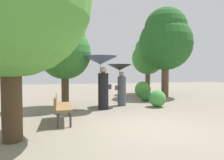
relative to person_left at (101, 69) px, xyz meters
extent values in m
plane|color=gray|center=(0.58, -2.78, -1.62)|extent=(40.00, 40.00, 0.00)
cylinder|color=black|center=(0.09, 0.01, -0.88)|extent=(0.42, 0.42, 1.48)
sphere|color=tan|center=(0.09, 0.01, -0.03)|extent=(0.26, 0.26, 0.26)
cylinder|color=#333338|center=(-0.04, 0.00, -0.23)|extent=(0.02, 0.02, 0.86)
cone|color=#38476B|center=(-0.04, 0.00, 0.37)|extent=(1.38, 1.38, 0.33)
cube|color=#333342|center=(0.36, 0.03, -0.71)|extent=(0.14, 0.10, 0.20)
cylinder|color=#474C56|center=(1.08, 0.66, -0.97)|extent=(0.37, 0.37, 1.31)
sphere|color=tan|center=(1.08, 0.66, -0.21)|extent=(0.23, 0.23, 0.23)
cylinder|color=#333338|center=(0.97, 0.65, -0.40)|extent=(0.02, 0.02, 0.73)
cone|color=black|center=(0.97, 0.65, 0.11)|extent=(1.10, 1.10, 0.27)
cube|color=brown|center=(0.83, 0.64, -0.81)|extent=(0.14, 0.10, 0.20)
cylinder|color=#38383D|center=(-1.34, -2.32, -1.40)|extent=(0.06, 0.06, 0.44)
cylinder|color=#38383D|center=(-1.68, -2.32, -1.40)|extent=(0.06, 0.06, 0.44)
cylinder|color=#38383D|center=(-1.33, -0.98, -1.40)|extent=(0.06, 0.06, 0.44)
cylinder|color=#38383D|center=(-1.67, -0.98, -1.40)|extent=(0.06, 0.06, 0.44)
cube|color=olive|center=(-1.50, -1.65, -1.16)|extent=(0.45, 1.50, 0.08)
cube|color=olive|center=(-1.74, -1.65, -0.97)|extent=(0.07, 1.50, 0.35)
cylinder|color=#42301E|center=(-2.63, -3.11, 0.50)|extent=(0.42, 0.42, 4.24)
cylinder|color=brown|center=(4.25, 4.77, 0.01)|extent=(0.33, 0.33, 3.26)
sphere|color=#387F33|center=(4.25, 4.77, 0.82)|extent=(2.19, 2.19, 2.19)
sphere|color=#387F33|center=(4.25, 4.77, 1.47)|extent=(1.75, 1.75, 1.75)
cylinder|color=#4C3823|center=(-1.41, 0.79, -0.08)|extent=(0.31, 0.31, 3.09)
sphere|color=#2D6B28|center=(-1.41, 0.79, 0.69)|extent=(2.21, 2.21, 2.21)
sphere|color=#2D6B28|center=(-1.41, 0.79, 1.31)|extent=(1.77, 1.77, 1.77)
cylinder|color=brown|center=(4.64, 3.10, 0.55)|extent=(0.43, 0.43, 4.35)
sphere|color=#235B23|center=(4.64, 3.10, 1.64)|extent=(3.26, 3.26, 3.26)
sphere|color=#235B23|center=(4.64, 3.10, 2.51)|extent=(2.61, 2.61, 2.61)
sphere|color=#428C3D|center=(2.49, -0.05, -1.26)|extent=(0.73, 0.73, 0.73)
sphere|color=#4C9338|center=(3.12, 3.00, -1.15)|extent=(0.95, 0.95, 0.95)
sphere|color=#2D6B28|center=(2.68, 1.63, -1.33)|extent=(0.59, 0.59, 0.59)
camera|label=1|loc=(-1.58, -7.82, -0.08)|focal=31.63mm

